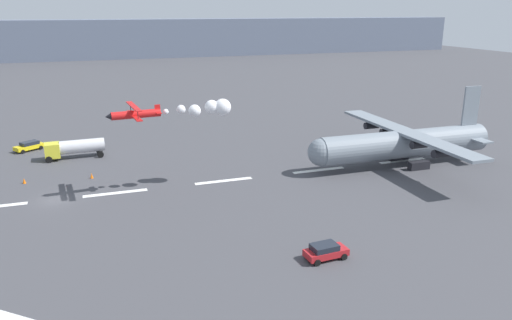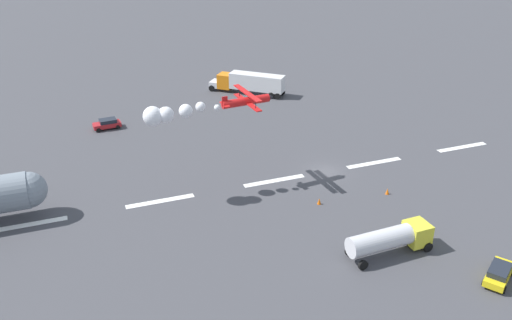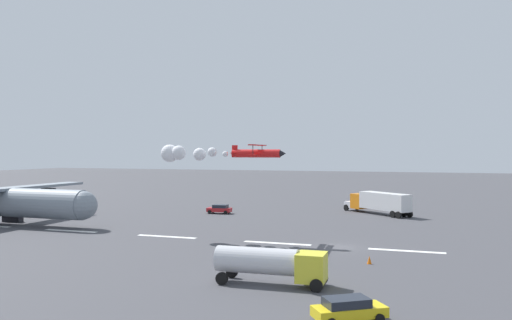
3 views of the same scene
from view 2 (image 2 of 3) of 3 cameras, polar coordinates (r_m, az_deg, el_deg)
ground_plane at (r=70.10m, az=7.39°, el=-1.22°), size 440.00×440.00×0.00m
runway_stripe_3 at (r=81.64m, az=20.96°, el=1.28°), size 8.00×0.90×0.01m
runway_stripe_4 at (r=73.45m, az=12.38°, el=-0.30°), size 8.00×0.90×0.01m
runway_stripe_5 at (r=67.34m, az=1.95°, el=-2.20°), size 8.00×0.90×0.01m
runway_stripe_6 at (r=63.94m, az=-10.09°, el=-4.30°), size 8.00×0.90×0.01m
runway_stripe_7 at (r=63.66m, az=-22.90°, el=-6.31°), size 8.00×0.90×0.01m
stunt_biplane_red at (r=60.99m, az=-7.25°, el=5.22°), size 15.87×6.61×2.19m
semi_truck_orange at (r=96.98m, az=-0.71°, el=8.24°), size 12.23×11.07×3.70m
fuel_tanker_truck at (r=55.03m, az=14.04°, el=-8.08°), size 8.96×3.04×2.90m
followme_car_yellow at (r=85.21m, az=-15.46°, el=3.73°), size 4.21×2.27×1.52m
airport_staff_sedan at (r=55.36m, az=24.32°, el=-10.82°), size 4.77×4.04×1.52m
traffic_cone_near at (r=66.09m, az=13.73°, el=-3.23°), size 0.44×0.44×0.75m
traffic_cone_far at (r=62.62m, az=6.70°, el=-4.35°), size 0.44×0.44×0.75m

